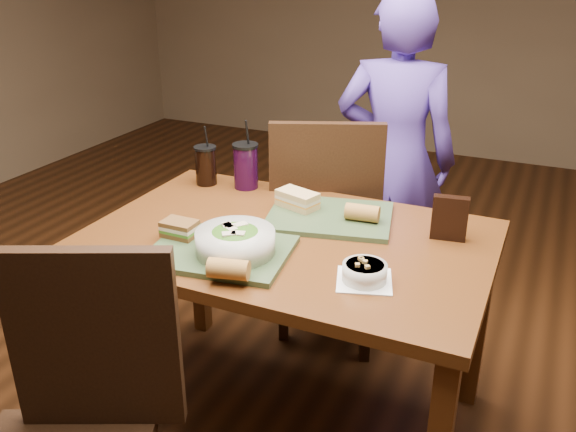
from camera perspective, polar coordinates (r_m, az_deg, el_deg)
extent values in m
plane|color=#381C0B|center=(2.41, 0.00, -18.15)|extent=(6.00, 6.00, 0.00)
cube|color=#572D11|center=(2.23, -18.77, -12.02)|extent=(0.06, 0.06, 0.71)
cube|color=#572D11|center=(2.72, -8.30, -4.01)|extent=(0.06, 0.06, 0.71)
cube|color=#572D11|center=(2.38, 17.40, -9.40)|extent=(0.06, 0.06, 0.71)
cube|color=#572D11|center=(2.00, 0.00, -2.36)|extent=(1.30, 0.85, 0.04)
cube|color=black|center=(1.61, -17.65, -10.96)|extent=(0.40, 0.21, 0.50)
cube|color=black|center=(2.66, 4.97, -1.73)|extent=(0.57, 0.57, 0.04)
cube|color=black|center=(2.37, 3.58, 2.57)|extent=(0.42, 0.21, 0.52)
cube|color=black|center=(2.68, -0.42, -7.38)|extent=(0.04, 0.04, 0.45)
cube|color=black|center=(2.57, 7.35, -9.10)|extent=(0.04, 0.04, 0.45)
cube|color=black|center=(2.99, 2.62, -3.96)|extent=(0.04, 0.04, 0.45)
cube|color=black|center=(2.89, 9.63, -5.34)|extent=(0.04, 0.04, 0.45)
imported|color=#53389B|center=(2.78, 9.97, 5.17)|extent=(0.58, 0.42, 1.49)
cube|color=#36492A|center=(1.88, -6.36, -3.33)|extent=(0.46, 0.37, 0.02)
cube|color=#36492A|center=(2.11, 3.92, -0.08)|extent=(0.48, 0.40, 0.02)
cylinder|color=silver|center=(1.84, -4.95, -2.41)|extent=(0.24, 0.24, 0.07)
ellipsoid|color=#427219|center=(1.83, -4.96, -2.02)|extent=(0.20, 0.20, 0.06)
cube|color=beige|center=(1.79, -4.69, -1.68)|extent=(0.05, 0.04, 0.01)
cube|color=beige|center=(1.79, -5.55, -1.72)|extent=(0.05, 0.05, 0.01)
cube|color=beige|center=(1.85, -5.59, -0.94)|extent=(0.05, 0.04, 0.01)
cube|color=beige|center=(1.85, -5.71, -0.90)|extent=(0.05, 0.05, 0.01)
cube|color=beige|center=(1.85, -4.46, -0.84)|extent=(0.05, 0.05, 0.01)
cube|color=beige|center=(1.83, -5.37, -1.19)|extent=(0.05, 0.04, 0.01)
cube|color=white|center=(1.74, 7.14, -6.01)|extent=(0.19, 0.19, 0.00)
cylinder|color=silver|center=(1.73, 7.18, -5.23)|extent=(0.13, 0.13, 0.05)
cylinder|color=black|center=(1.72, 7.22, -4.67)|extent=(0.11, 0.11, 0.01)
cube|color=#B28947|center=(1.69, 7.43, -4.76)|extent=(0.02, 0.02, 0.01)
cube|color=#B28947|center=(1.73, 6.88, -4.05)|extent=(0.02, 0.02, 0.01)
cube|color=#B28947|center=(1.70, 6.51, -4.58)|extent=(0.02, 0.02, 0.01)
cube|color=#B28947|center=(1.72, 7.22, -4.28)|extent=(0.01, 0.01, 0.01)
cube|color=#B28947|center=(1.74, 6.82, -3.97)|extent=(0.02, 0.02, 0.01)
cube|color=#593819|center=(1.98, -10.07, -1.65)|extent=(0.11, 0.08, 0.01)
cube|color=#3F721E|center=(1.97, -10.09, -1.32)|extent=(0.11, 0.08, 0.01)
cube|color=beige|center=(1.97, -10.11, -1.03)|extent=(0.11, 0.08, 0.01)
cube|color=#593819|center=(1.96, -10.14, -0.67)|extent=(0.11, 0.08, 0.01)
cube|color=tan|center=(2.16, 0.89, 1.12)|extent=(0.16, 0.12, 0.02)
cube|color=orange|center=(2.16, 0.89, 1.44)|extent=(0.16, 0.12, 0.01)
cube|color=beige|center=(2.16, 0.89, 1.65)|extent=(0.16, 0.12, 0.01)
cube|color=tan|center=(2.15, 0.89, 2.05)|extent=(0.16, 0.12, 0.02)
cylinder|color=#AD7533|center=(1.70, -5.58, -4.96)|extent=(0.13, 0.08, 0.06)
cylinder|color=#AD7533|center=(2.06, 6.97, 0.31)|extent=(0.12, 0.07, 0.06)
cylinder|color=black|center=(2.44, -7.69, 4.62)|extent=(0.08, 0.08, 0.15)
cylinder|color=black|center=(2.41, -7.79, 6.35)|extent=(0.09, 0.09, 0.01)
cylinder|color=black|center=(2.40, -7.65, 7.29)|extent=(0.01, 0.02, 0.09)
cylinder|color=black|center=(2.38, -3.97, 4.58)|extent=(0.09, 0.09, 0.17)
cylinder|color=black|center=(2.35, -4.03, 6.61)|extent=(0.10, 0.10, 0.01)
cylinder|color=black|center=(2.33, -3.83, 7.71)|extent=(0.01, 0.03, 0.11)
cube|color=black|center=(2.01, 14.88, -0.19)|extent=(0.12, 0.05, 0.15)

